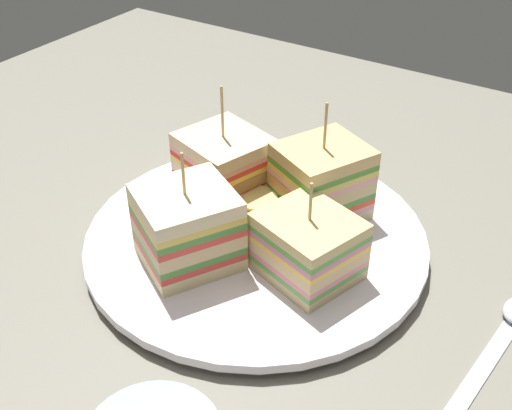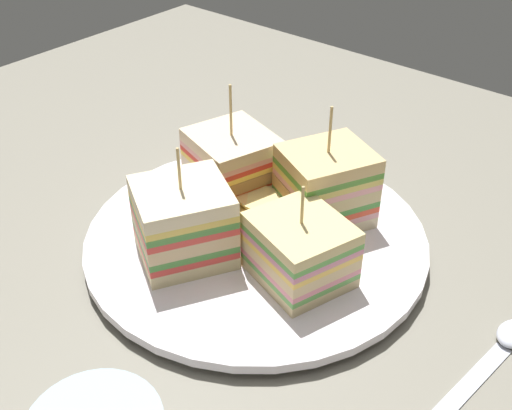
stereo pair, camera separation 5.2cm
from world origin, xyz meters
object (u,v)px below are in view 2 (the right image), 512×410
(sandwich_wedge_1, at_px, (325,187))
(spoon, at_px, (497,354))
(sandwich_wedge_0, at_px, (300,250))
(sandwich_wedge_3, at_px, (184,222))
(sandwich_wedge_2, at_px, (232,166))
(chip_pile, at_px, (264,215))
(plate, at_px, (256,239))

(sandwich_wedge_1, xyz_separation_m, spoon, (-0.18, 0.04, -0.04))
(sandwich_wedge_0, xyz_separation_m, sandwich_wedge_3, (0.09, 0.04, 0.01))
(sandwich_wedge_1, relative_size, sandwich_wedge_2, 0.99)
(sandwich_wedge_1, distance_m, chip_pile, 0.06)
(sandwich_wedge_1, bearing_deg, chip_pile, -9.57)
(sandwich_wedge_2, distance_m, sandwich_wedge_3, 0.09)
(plate, bearing_deg, chip_pile, -89.66)
(spoon, bearing_deg, sandwich_wedge_3, 112.93)
(sandwich_wedge_0, bearing_deg, spoon, -149.98)
(sandwich_wedge_3, height_order, spoon, sandwich_wedge_3)
(plate, distance_m, chip_pile, 0.02)
(sandwich_wedge_1, relative_size, spoon, 0.70)
(sandwich_wedge_3, height_order, chip_pile, sandwich_wedge_3)
(sandwich_wedge_0, height_order, sandwich_wedge_2, sandwich_wedge_2)
(plate, distance_m, sandwich_wedge_3, 0.07)
(sandwich_wedge_2, bearing_deg, spoon, 13.05)
(plate, xyz_separation_m, sandwich_wedge_2, (0.05, -0.03, 0.04))
(plate, distance_m, sandwich_wedge_0, 0.07)
(sandwich_wedge_2, relative_size, chip_pile, 1.49)
(sandwich_wedge_3, distance_m, chip_pile, 0.08)
(spoon, bearing_deg, sandwich_wedge_0, 108.69)
(chip_pile, distance_m, spoon, 0.21)
(sandwich_wedge_0, distance_m, spoon, 0.16)
(chip_pile, bearing_deg, spoon, -179.35)
(sandwich_wedge_0, distance_m, sandwich_wedge_3, 0.10)
(sandwich_wedge_2, height_order, spoon, sandwich_wedge_2)
(sandwich_wedge_0, xyz_separation_m, sandwich_wedge_2, (0.12, -0.05, 0.01))
(spoon, bearing_deg, plate, 99.90)
(sandwich_wedge_2, xyz_separation_m, sandwich_wedge_3, (-0.03, 0.09, 0.00))
(spoon, bearing_deg, sandwich_wedge_1, 83.20)
(plate, xyz_separation_m, sandwich_wedge_3, (0.03, 0.06, 0.04))
(sandwich_wedge_1, relative_size, chip_pile, 1.47)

